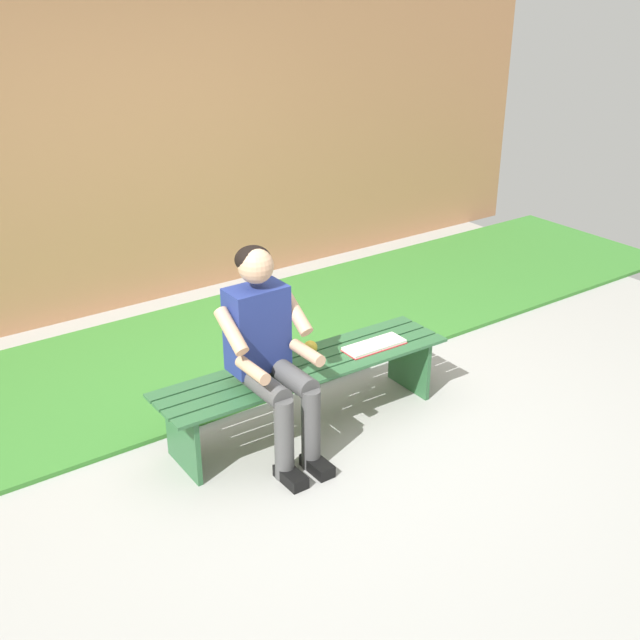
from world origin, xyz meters
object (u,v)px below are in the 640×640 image
at_px(apple, 310,348).
at_px(book_open, 374,346).
at_px(bench_near, 306,378).
at_px(person_seated, 269,348).

distance_m(apple, book_open, 0.41).
distance_m(bench_near, person_seated, 0.47).
relative_size(person_seated, apple, 13.94).
relative_size(bench_near, person_seated, 1.55).
bearing_deg(bench_near, apple, -137.05).
bearing_deg(book_open, person_seated, 4.01).
distance_m(person_seated, book_open, 0.84).
height_order(bench_near, person_seated, person_seated).
relative_size(bench_near, apple, 21.56).
distance_m(bench_near, apple, 0.20).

